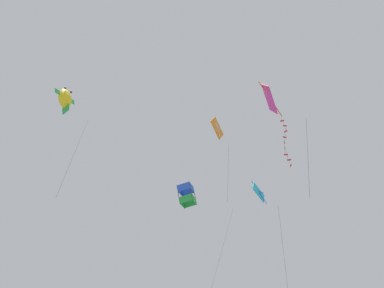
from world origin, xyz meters
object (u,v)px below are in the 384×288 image
Objects in this scene: kite_diamond_far_centre at (270,100)px; kite_diamond_near_right at (217,128)px; kite_box_mid_left at (187,195)px; kite_diamond_near_left at (259,193)px; kite_fish_low_drifter at (65,99)px.

kite_diamond_far_centre is 0.82× the size of kite_diamond_near_right.
kite_diamond_near_right reaches higher than kite_box_mid_left.
kite_fish_low_drifter is at bearing -70.61° from kite_diamond_near_left.
kite_diamond_near_left is 0.91× the size of kite_fish_low_drifter.
kite_diamond_far_centre is (2.22, -7.59, 1.39)m from kite_diamond_near_left.
kite_fish_low_drifter reaches higher than kite_diamond_far_centre.
kite_diamond_far_centre reaches higher than kite_diamond_near_left.
kite_box_mid_left is 1.10× the size of kite_diamond_near_right.
kite_diamond_near_left is 15.76m from kite_fish_low_drifter.
kite_fish_low_drifter is 11.87m from kite_diamond_near_right.
kite_diamond_far_centre is 0.74× the size of kite_box_mid_left.
kite_box_mid_left is 6.10m from kite_diamond_near_right.
kite_diamond_far_centre is at bearing 38.51° from kite_box_mid_left.
kite_diamond_near_right is (-3.01, 1.42, 6.63)m from kite_diamond_near_left.
kite_diamond_far_centre is at bearing 92.24° from kite_fish_low_drifter.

